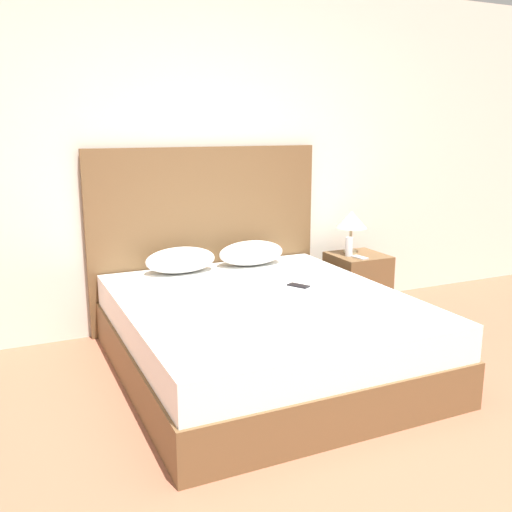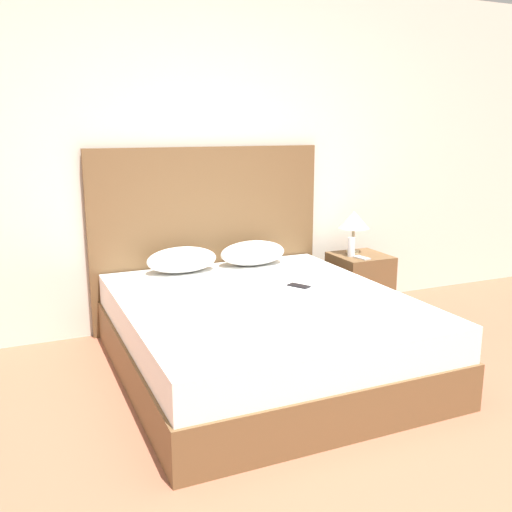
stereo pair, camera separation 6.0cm
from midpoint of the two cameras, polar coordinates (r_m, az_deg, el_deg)
The scene contains 11 objects.
ground_plane at distance 2.77m, azimuth 12.97°, elevation -22.28°, with size 16.00×16.00×0.00m, color #9E5B42.
wall_back at distance 4.56m, azimuth -6.35°, elevation 9.92°, with size 10.00×0.06×2.70m.
bed at distance 3.77m, azimuth 0.20°, elevation -7.79°, with size 1.80×2.05×0.50m.
headboard at distance 4.58m, azimuth -5.32°, elevation 1.91°, with size 1.89×0.05×1.42m.
pillow_left at distance 4.31m, azimuth -7.95°, elevation -0.41°, with size 0.53×0.30×0.19m.
pillow_right at distance 4.51m, azimuth -0.86°, elevation 0.30°, with size 0.53×0.30×0.19m.
phone_on_bed at distance 3.93m, azimuth 3.84°, elevation -2.98°, with size 0.14×0.16×0.01m.
nightstand at distance 4.93m, azimuth 9.73°, elevation -2.80°, with size 0.43×0.44×0.52m.
table_lamp at distance 4.88m, azimuth 9.17°, elevation 3.55°, with size 0.27×0.27×0.36m.
phone_on_nightstand at distance 4.75m, azimuth 9.94°, elevation -0.12°, with size 0.09×0.16×0.01m.
toiletry_bottle at distance 4.78m, azimuth 8.94°, elevation 0.93°, with size 0.06×0.06×0.16m.
Camera 1 is at (-1.47, -1.75, 1.58)m, focal length 40.00 mm.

